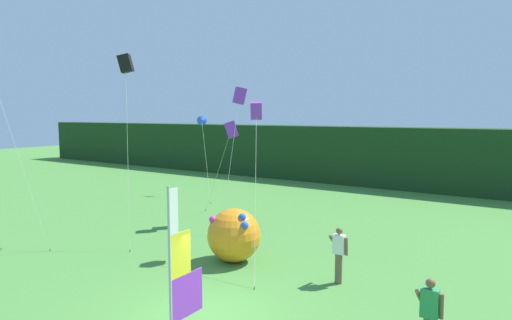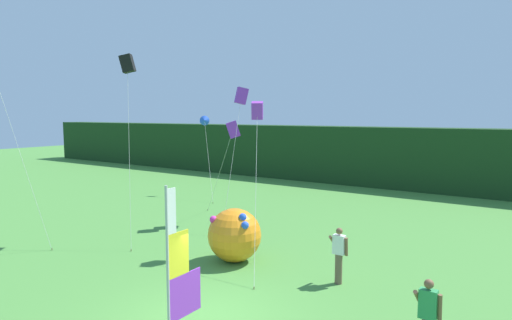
{
  "view_description": "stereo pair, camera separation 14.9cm",
  "coord_description": "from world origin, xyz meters",
  "px_view_note": "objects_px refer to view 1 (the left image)",
  "views": [
    {
      "loc": [
        6.85,
        -7.89,
        5.09
      ],
      "look_at": [
        -0.34,
        2.94,
        3.72
      ],
      "focal_mm": 30.28,
      "sensor_mm": 36.0,
      "label": 1
    },
    {
      "loc": [
        6.97,
        -7.81,
        5.09
      ],
      "look_at": [
        -0.34,
        2.94,
        3.72
      ],
      "focal_mm": 30.28,
      "sensor_mm": 36.0,
      "label": 2
    }
  ],
  "objects_px": {
    "banner_flag": "(180,271)",
    "person_near_banner": "(429,315)",
    "kite_blue_delta_5": "(202,121)",
    "kite_purple_box_0": "(240,96)",
    "kite_black_box_3": "(126,64)",
    "kite_purple_box_2": "(231,130)",
    "kite_purple_box_1": "(256,111)",
    "person_mid_field": "(339,254)",
    "inflatable_balloon": "(234,235)"
  },
  "relations": [
    {
      "from": "banner_flag",
      "to": "kite_purple_box_2",
      "type": "relative_size",
      "value": 0.76
    },
    {
      "from": "person_near_banner",
      "to": "kite_black_box_3",
      "type": "distance_m",
      "value": 14.22
    },
    {
      "from": "person_mid_field",
      "to": "inflatable_balloon",
      "type": "xyz_separation_m",
      "value": [
        -3.8,
        -0.17,
        0.01
      ]
    },
    {
      "from": "banner_flag",
      "to": "person_mid_field",
      "type": "distance_m",
      "value": 5.59
    },
    {
      "from": "kite_purple_box_0",
      "to": "kite_purple_box_1",
      "type": "distance_m",
      "value": 4.5
    },
    {
      "from": "kite_blue_delta_5",
      "to": "person_mid_field",
      "type": "bearing_deg",
      "value": -34.94
    },
    {
      "from": "banner_flag",
      "to": "inflatable_balloon",
      "type": "relative_size",
      "value": 1.96
    },
    {
      "from": "banner_flag",
      "to": "kite_black_box_3",
      "type": "distance_m",
      "value": 11.0
    },
    {
      "from": "person_near_banner",
      "to": "kite_purple_box_0",
      "type": "xyz_separation_m",
      "value": [
        -10.05,
        7.21,
        5.03
      ]
    },
    {
      "from": "banner_flag",
      "to": "kite_black_box_3",
      "type": "relative_size",
      "value": 0.48
    },
    {
      "from": "kite_purple_box_0",
      "to": "kite_blue_delta_5",
      "type": "height_order",
      "value": "kite_purple_box_0"
    },
    {
      "from": "kite_purple_box_0",
      "to": "banner_flag",
      "type": "bearing_deg",
      "value": -60.85
    },
    {
      "from": "inflatable_balloon",
      "to": "kite_purple_box_1",
      "type": "relative_size",
      "value": 0.33
    },
    {
      "from": "inflatable_balloon",
      "to": "kite_blue_delta_5",
      "type": "distance_m",
      "value": 14.0
    },
    {
      "from": "person_near_banner",
      "to": "kite_blue_delta_5",
      "type": "xyz_separation_m",
      "value": [
        -16.5,
        12.02,
        3.78
      ]
    },
    {
      "from": "kite_purple_box_0",
      "to": "kite_purple_box_2",
      "type": "xyz_separation_m",
      "value": [
        -0.39,
        -0.13,
        -1.56
      ]
    },
    {
      "from": "person_near_banner",
      "to": "kite_purple_box_1",
      "type": "xyz_separation_m",
      "value": [
        -6.99,
        4.0,
        4.3
      ]
    },
    {
      "from": "person_near_banner",
      "to": "kite_purple_box_0",
      "type": "distance_m",
      "value": 13.35
    },
    {
      "from": "banner_flag",
      "to": "person_near_banner",
      "type": "xyz_separation_m",
      "value": [
        4.55,
        2.66,
        -0.84
      ]
    },
    {
      "from": "kite_purple_box_2",
      "to": "kite_blue_delta_5",
      "type": "distance_m",
      "value": 7.82
    },
    {
      "from": "kite_black_box_3",
      "to": "banner_flag",
      "type": "bearing_deg",
      "value": -34.02
    },
    {
      "from": "kite_black_box_3",
      "to": "kite_blue_delta_5",
      "type": "distance_m",
      "value": 10.42
    },
    {
      "from": "banner_flag",
      "to": "kite_blue_delta_5",
      "type": "xyz_separation_m",
      "value": [
        -11.95,
        14.68,
        2.94
      ]
    },
    {
      "from": "person_near_banner",
      "to": "kite_blue_delta_5",
      "type": "height_order",
      "value": "kite_blue_delta_5"
    },
    {
      "from": "kite_purple_box_1",
      "to": "banner_flag",
      "type": "bearing_deg",
      "value": -69.88
    },
    {
      "from": "inflatable_balloon",
      "to": "kite_black_box_3",
      "type": "relative_size",
      "value": 0.25
    },
    {
      "from": "person_near_banner",
      "to": "kite_blue_delta_5",
      "type": "bearing_deg",
      "value": 143.93
    },
    {
      "from": "kite_purple_box_2",
      "to": "banner_flag",
      "type": "bearing_deg",
      "value": -58.79
    },
    {
      "from": "kite_purple_box_0",
      "to": "kite_purple_box_2",
      "type": "height_order",
      "value": "kite_purple_box_0"
    },
    {
      "from": "kite_black_box_3",
      "to": "kite_purple_box_1",
      "type": "bearing_deg",
      "value": 13.13
    },
    {
      "from": "kite_black_box_3",
      "to": "kite_blue_delta_5",
      "type": "relative_size",
      "value": 1.5
    },
    {
      "from": "person_mid_field",
      "to": "kite_blue_delta_5",
      "type": "height_order",
      "value": "kite_blue_delta_5"
    },
    {
      "from": "inflatable_balloon",
      "to": "kite_purple_box_2",
      "type": "height_order",
      "value": "kite_purple_box_2"
    },
    {
      "from": "inflatable_balloon",
      "to": "kite_black_box_3",
      "type": "bearing_deg",
      "value": 177.99
    },
    {
      "from": "kite_purple_box_0",
      "to": "kite_blue_delta_5",
      "type": "bearing_deg",
      "value": 143.28
    },
    {
      "from": "inflatable_balloon",
      "to": "kite_purple_box_1",
      "type": "height_order",
      "value": "kite_purple_box_1"
    },
    {
      "from": "person_mid_field",
      "to": "kite_purple_box_2",
      "type": "bearing_deg",
      "value": 149.0
    },
    {
      "from": "kite_purple_box_1",
      "to": "kite_black_box_3",
      "type": "height_order",
      "value": "kite_black_box_3"
    },
    {
      "from": "inflatable_balloon",
      "to": "person_mid_field",
      "type": "bearing_deg",
      "value": 2.63
    },
    {
      "from": "person_mid_field",
      "to": "kite_purple_box_1",
      "type": "height_order",
      "value": "kite_purple_box_1"
    },
    {
      "from": "inflatable_balloon",
      "to": "kite_purple_box_1",
      "type": "xyz_separation_m",
      "value": [
        -0.05,
        1.48,
        4.27
      ]
    },
    {
      "from": "banner_flag",
      "to": "kite_blue_delta_5",
      "type": "height_order",
      "value": "kite_blue_delta_5"
    },
    {
      "from": "banner_flag",
      "to": "person_near_banner",
      "type": "height_order",
      "value": "banner_flag"
    },
    {
      "from": "banner_flag",
      "to": "person_mid_field",
      "type": "height_order",
      "value": "banner_flag"
    },
    {
      "from": "person_near_banner",
      "to": "kite_purple_box_2",
      "type": "xyz_separation_m",
      "value": [
        -10.45,
        7.08,
        3.47
      ]
    },
    {
      "from": "inflatable_balloon",
      "to": "kite_purple_box_1",
      "type": "distance_m",
      "value": 4.52
    },
    {
      "from": "kite_purple_box_1",
      "to": "kite_black_box_3",
      "type": "bearing_deg",
      "value": -166.87
    },
    {
      "from": "person_near_banner",
      "to": "kite_purple_box_2",
      "type": "bearing_deg",
      "value": 145.88
    },
    {
      "from": "person_mid_field",
      "to": "kite_purple_box_0",
      "type": "height_order",
      "value": "kite_purple_box_0"
    },
    {
      "from": "person_near_banner",
      "to": "kite_purple_box_0",
      "type": "bearing_deg",
      "value": 144.35
    }
  ]
}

